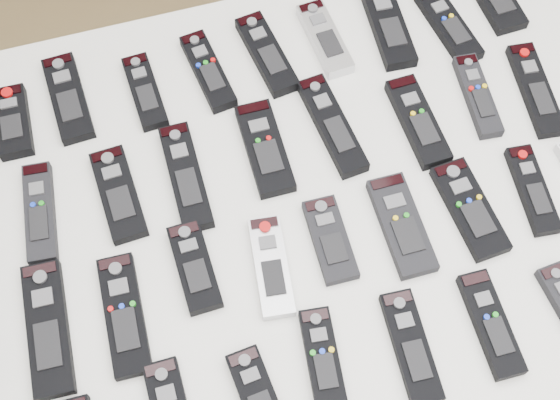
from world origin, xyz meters
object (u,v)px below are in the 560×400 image
object	(u,v)px
remote_1	(13,122)
remote_7	(388,26)
remote_17	(477,96)
remote_6	(325,39)
remote_25	(402,225)
remote_14	(265,148)
remote_22	(195,267)
remote_26	(470,209)
remote_20	(48,329)
remote_35	(491,324)
remote_16	(418,121)
remote_34	(411,347)
remote_23	(271,266)
remote_11	(40,213)
remote_4	(208,71)
remote_5	(267,54)
remote_8	(448,26)
remote_15	(332,125)
remote_2	(68,98)
remote_32	(259,398)
remote_27	(532,190)
table	(280,221)
remote_13	(186,177)
remote_12	(119,194)
remote_21	(124,315)
remote_3	(145,92)
remote_33	(323,359)
remote_18	(535,90)

from	to	relation	value
remote_1	remote_7	bearing A→B (deg)	2.75
remote_17	remote_6	bearing A→B (deg)	143.65
remote_25	remote_14	bearing A→B (deg)	131.34
remote_22	remote_26	xyz separation A→B (m)	(0.45, -0.03, -0.00)
remote_20	remote_35	bearing A→B (deg)	-13.09
remote_16	remote_34	bearing A→B (deg)	-114.02
remote_23	remote_35	xyz separation A→B (m)	(0.29, -0.18, 0.00)
remote_7	remote_11	distance (m)	0.69
remote_4	remote_20	distance (m)	0.52
remote_5	remote_8	distance (m)	0.34
remote_15	remote_22	xyz separation A→B (m)	(-0.28, -0.19, -0.00)
remote_11	remote_14	xyz separation A→B (m)	(0.38, 0.01, 0.00)
remote_2	remote_20	distance (m)	0.41
remote_2	remote_16	distance (m)	0.60
remote_20	remote_25	xyz separation A→B (m)	(0.57, 0.01, 0.00)
remote_7	remote_34	bearing A→B (deg)	-103.01
remote_6	remote_32	bearing A→B (deg)	-120.32
remote_5	remote_20	world-z (taller)	remote_5
remote_27	remote_17	bearing A→B (deg)	99.73
remote_27	remote_7	bearing A→B (deg)	111.76
remote_11	remote_22	world-z (taller)	remote_22
table	remote_1	bearing A→B (deg)	145.21
remote_1	remote_22	world-z (taller)	same
remote_4	remote_22	world-z (taller)	remote_22
remote_13	remote_35	size ratio (longest dim) A/B	1.18
remote_17	remote_32	distance (m)	0.64
remote_8	remote_22	size ratio (longest dim) A/B	1.15
remote_12	remote_25	xyz separation A→B (m)	(0.42, -0.18, 0.00)
remote_21	remote_34	bearing A→B (deg)	-20.62
remote_5	remote_20	size ratio (longest dim) A/B	0.83
remote_3	remote_5	distance (m)	0.23
remote_3	remote_12	bearing A→B (deg)	-116.78
remote_2	remote_3	bearing A→B (deg)	-13.05
remote_3	remote_7	distance (m)	0.45
remote_21	remote_35	bearing A→B (deg)	-15.61
remote_8	remote_15	xyz separation A→B (m)	(-0.27, -0.15, 0.00)
remote_22	remote_35	bearing A→B (deg)	-29.21
remote_5	remote_33	distance (m)	0.56
remote_34	remote_12	bearing A→B (deg)	137.97
remote_20	remote_13	bearing A→B (deg)	39.48
remote_14	remote_33	xyz separation A→B (m)	(-0.02, -0.37, 0.00)
remote_7	remote_18	xyz separation A→B (m)	(0.20, -0.20, -0.00)
remote_2	remote_17	size ratio (longest dim) A/B	1.07
remote_2	remote_6	bearing A→B (deg)	-3.34
remote_14	remote_34	world-z (taller)	remote_14
remote_2	remote_35	bearing A→B (deg)	-49.93
remote_13	remote_17	size ratio (longest dim) A/B	1.18
remote_12	remote_26	distance (m)	0.57
remote_21	remote_33	size ratio (longest dim) A/B	1.26
remote_13	remote_22	bearing A→B (deg)	-97.91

